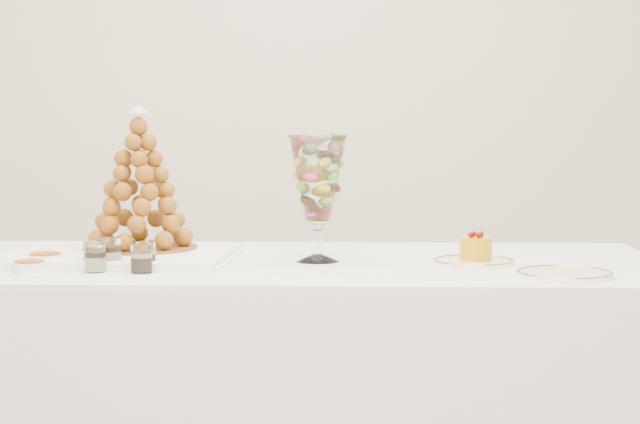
{
  "coord_description": "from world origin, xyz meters",
  "views": [
    {
      "loc": [
        0.06,
        -2.73,
        1.21
      ],
      "look_at": [
        0.1,
        0.22,
        0.94
      ],
      "focal_mm": 60.0,
      "sensor_mm": 36.0,
      "label": 1
    }
  ],
  "objects": [
    {
      "name": "cake_plate",
      "position": [
        0.5,
        0.05,
        0.83
      ],
      "size": [
        0.22,
        0.22,
        0.01
      ],
      "primitive_type": "cylinder",
      "color": "white",
      "rests_on": "buffet_table"
    },
    {
      "name": "croquembouche",
      "position": [
        -0.41,
        0.23,
        1.03
      ],
      "size": [
        0.33,
        0.33,
        0.39
      ],
      "rotation": [
        0.0,
        0.0,
        0.3
      ],
      "color": "brown",
      "rests_on": "lace_tray"
    },
    {
      "name": "verrine_a",
      "position": [
        -0.49,
        -0.01,
        0.86
      ],
      "size": [
        0.05,
        0.05,
        0.07
      ],
      "primitive_type": "cylinder",
      "rotation": [
        0.0,
        0.0,
        0.04
      ],
      "color": "white",
      "rests_on": "buffet_table"
    },
    {
      "name": "spare_plate",
      "position": [
        0.68,
        -0.17,
        0.83
      ],
      "size": [
        0.24,
        0.24,
        0.01
      ],
      "primitive_type": "cylinder",
      "color": "white",
      "rests_on": "buffet_table"
    },
    {
      "name": "lace_tray",
      "position": [
        -0.45,
        0.15,
        0.83
      ],
      "size": [
        0.65,
        0.51,
        0.02
      ],
      "primitive_type": "cube",
      "rotation": [
        0.0,
        0.0,
        -0.11
      ],
      "color": "white",
      "rests_on": "buffet_table"
    },
    {
      "name": "verrine_e",
      "position": [
        -0.35,
        -0.1,
        0.86
      ],
      "size": [
        0.06,
        0.06,
        0.07
      ],
      "primitive_type": "cylinder",
      "rotation": [
        0.0,
        0.0,
        0.14
      ],
      "color": "white",
      "rests_on": "buffet_table"
    },
    {
      "name": "buffet_table",
      "position": [
        -0.07,
        0.12,
        0.41
      ],
      "size": [
        2.2,
        0.96,
        0.82
      ],
      "rotation": [
        0.0,
        0.0,
        -0.04
      ],
      "color": "white",
      "rests_on": "ground"
    },
    {
      "name": "verrine_d",
      "position": [
        -0.47,
        -0.09,
        0.86
      ],
      "size": [
        0.06,
        0.06,
        0.07
      ],
      "primitive_type": "cylinder",
      "rotation": [
        0.0,
        0.0,
        0.28
      ],
      "color": "white",
      "rests_on": "buffet_table"
    },
    {
      "name": "verrine_c",
      "position": [
        -0.35,
        -0.02,
        0.86
      ],
      "size": [
        0.06,
        0.06,
        0.07
      ],
      "primitive_type": "cylinder",
      "rotation": [
        0.0,
        0.0,
        0.32
      ],
      "color": "white",
      "rests_on": "buffet_table"
    },
    {
      "name": "ramekin_back",
      "position": [
        -0.62,
        0.04,
        0.84
      ],
      "size": [
        0.09,
        0.09,
        0.03
      ],
      "primitive_type": "cylinder",
      "color": "white",
      "rests_on": "buffet_table"
    },
    {
      "name": "verrine_b",
      "position": [
        -0.45,
        -0.01,
        0.86
      ],
      "size": [
        0.07,
        0.07,
        0.08
      ],
      "primitive_type": "cylinder",
      "rotation": [
        0.0,
        0.0,
        -0.2
      ],
      "color": "white",
      "rests_on": "buffet_table"
    },
    {
      "name": "macaron_vase",
      "position": [
        0.09,
        0.1,
        1.04
      ],
      "size": [
        0.15,
        0.15,
        0.33
      ],
      "color": "white",
      "rests_on": "buffet_table"
    },
    {
      "name": "ramekin_front",
      "position": [
        -0.63,
        -0.08,
        0.83
      ],
      "size": [
        0.08,
        0.08,
        0.02
      ],
      "primitive_type": "cylinder",
      "color": "white",
      "rests_on": "buffet_table"
    },
    {
      "name": "mousse_cake",
      "position": [
        0.5,
        0.05,
        0.86
      ],
      "size": [
        0.09,
        0.09,
        0.08
      ],
      "color": "#CB9009",
      "rests_on": "cake_plate"
    }
  ]
}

